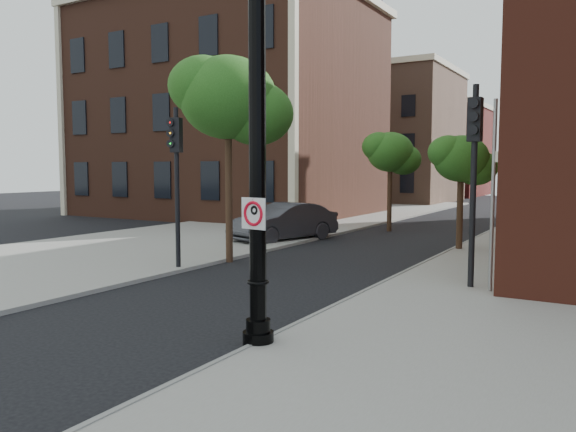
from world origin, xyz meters
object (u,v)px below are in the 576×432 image
Objects in this scene: parked_car at (284,222)px; no_parking_sign at (254,213)px; traffic_signal_right at (474,153)px; traffic_signal_left at (176,161)px; lamppost at (258,177)px.

no_parking_sign is at bearing -43.55° from parked_car.
no_parking_sign is at bearing -105.19° from traffic_signal_right.
traffic_signal_left is 8.79m from traffic_signal_right.
lamppost is at bearing -43.32° from parked_car.
traffic_signal_right is (9.44, -6.21, 2.77)m from parked_car.
no_parking_sign reaches higher than parked_car.
traffic_signal_left is at bearing -66.65° from parked_car.
lamppost is 1.30× the size of parked_car.
parked_car is at bearing 77.40° from traffic_signal_left.
lamppost is 1.31× the size of traffic_signal_left.
lamppost is 14.97m from parked_car.
parked_car is 0.95× the size of traffic_signal_right.
traffic_signal_right is at bearing 80.96° from no_parking_sign.
parked_car is 11.63m from traffic_signal_right.
traffic_signal_right is (2.19, 6.88, 1.16)m from no_parking_sign.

